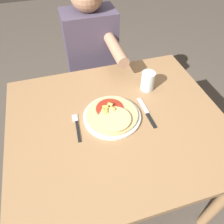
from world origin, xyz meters
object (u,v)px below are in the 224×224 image
(plate, at_px, (112,116))
(person_diner, at_px, (92,56))
(dining_table, at_px, (117,134))
(knife, at_px, (147,113))
(drinking_glass, at_px, (148,81))
(fork, at_px, (77,126))
(pizza, at_px, (112,115))

(plate, distance_m, person_diner, 0.66)
(dining_table, relative_size, plate, 3.71)
(knife, relative_size, drinking_glass, 1.99)
(drinking_glass, bearing_deg, plate, -148.34)
(plate, distance_m, drinking_glass, 0.31)
(person_diner, bearing_deg, fork, -108.65)
(knife, height_order, drinking_glass, drinking_glass)
(drinking_glass, height_order, person_diner, person_diner)
(dining_table, bearing_deg, pizza, 132.63)
(fork, bearing_deg, plate, 1.53)
(knife, bearing_deg, plate, 172.97)
(pizza, height_order, fork, pizza)
(dining_table, height_order, drinking_glass, drinking_glass)
(pizza, relative_size, knife, 1.18)
(drinking_glass, bearing_deg, pizza, -147.50)
(dining_table, relative_size, person_diner, 0.88)
(plate, xyz_separation_m, drinking_glass, (0.26, 0.16, 0.05))
(dining_table, distance_m, plate, 0.13)
(knife, distance_m, person_diner, 0.70)
(plate, relative_size, fork, 1.66)
(dining_table, xyz_separation_m, person_diner, (0.02, 0.69, 0.07))
(plate, bearing_deg, pizza, -97.11)
(knife, xyz_separation_m, drinking_glass, (0.07, 0.18, 0.05))
(knife, bearing_deg, dining_table, -177.73)
(plate, relative_size, pizza, 1.12)
(dining_table, xyz_separation_m, fork, (-0.20, 0.02, 0.12))
(person_diner, bearing_deg, knife, -78.44)
(dining_table, height_order, knife, knife)
(plate, bearing_deg, knife, -7.03)
(plate, bearing_deg, drinking_glass, 31.66)
(pizza, xyz_separation_m, drinking_glass, (0.26, 0.16, 0.03))
(pizza, height_order, knife, pizza)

